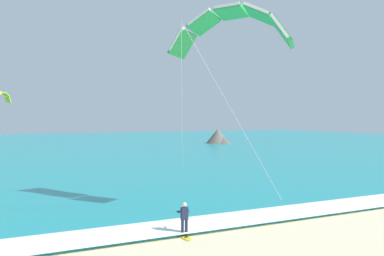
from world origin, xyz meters
TOP-DOWN VIEW (x-y plane):
  - sea at (0.00, 73.37)m, footprint 200.00×120.00m
  - surf_foam at (0.00, 14.37)m, footprint 200.00×2.60m
  - surfboard at (0.26, 13.27)m, footprint 0.45×1.40m
  - kitesurfer at (0.26, 13.29)m, footprint 0.55×0.53m
  - kite_primary at (4.47, 16.32)m, footprint 6.91×7.08m
  - kite_distant at (-10.33, 58.31)m, footprint 2.62×4.47m
  - headland_right at (30.92, 67.47)m, footprint 5.52×6.06m

SIDE VIEW (x-z plane):
  - surfboard at x=0.26m, z-range -0.02..0.07m
  - sea at x=0.00m, z-range 0.00..0.20m
  - surf_foam at x=0.00m, z-range 0.20..0.24m
  - kitesurfer at x=0.26m, z-range 0.10..1.79m
  - headland_right at x=30.92m, z-range -0.18..3.08m
  - kite_distant at x=-10.33m, z-range 8.20..9.84m
  - kite_primary at x=4.47m, z-range 5.68..16.95m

